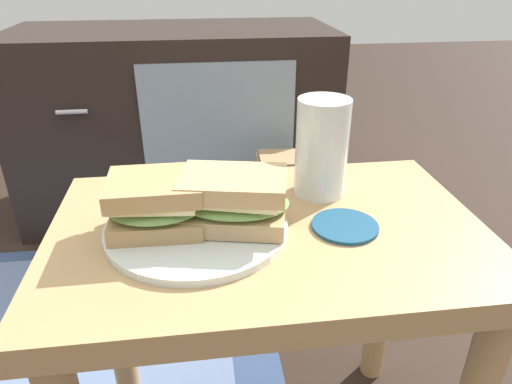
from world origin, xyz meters
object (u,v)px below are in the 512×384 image
Objects in this scene: tv_cabinet at (179,122)px; coaster at (345,226)px; beer_glass at (322,149)px; sandwich_back at (234,200)px; sandwich_front at (156,204)px; paper_bag at (296,213)px; plate at (197,229)px.

tv_cabinet is 11.21× the size of coaster.
coaster is (0.01, -0.10, -0.07)m from beer_glass.
beer_glass is at bearing 34.02° from sandwich_back.
sandwich_back is (0.09, -0.00, 0.00)m from sandwich_front.
paper_bag is (0.07, 0.45, -0.37)m from beer_glass.
plate reaches higher than paper_bag.
plate is at bearing 175.70° from coaster.
beer_glass is 0.42× the size of paper_bag.
plate is at bearing -2.50° from sandwich_front.
tv_cabinet is at bearing 103.99° from coaster.
sandwich_front is 0.87× the size of beer_glass.
sandwich_back is 0.15m from coaster.
coaster reaches higher than paper_bag.
coaster is (0.19, -0.01, -0.00)m from plate.
paper_bag is (0.25, 0.54, -0.30)m from plate.
beer_glass is 1.64× the size of coaster.
tv_cabinet is 4.16× the size of plate.
tv_cabinet is at bearing 105.06° from beer_glass.
sandwich_front is 0.09m from sandwich_back.
beer_glass reaches higher than plate.
tv_cabinet is 0.97m from plate.
coaster is at bearing -4.90° from sandwich_back.
tv_cabinet reaches higher than plate.
paper_bag is at bearing 83.30° from coaster.
plate is 1.88× the size of sandwich_front.
sandwich_back reaches higher than coaster.
sandwich_front reaches higher than coaster.
beer_glass is (0.23, 0.09, 0.02)m from sandwich_front.
sandwich_back is 0.46× the size of paper_bag.
sandwich_front is at bearing 177.50° from sandwich_back.
sandwich_back reaches higher than plate.
coaster is at bearing -85.41° from beer_glass.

